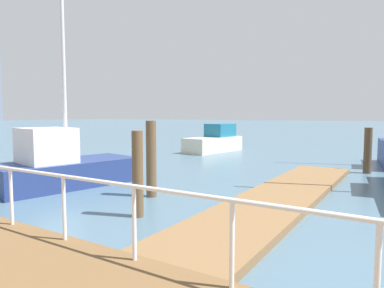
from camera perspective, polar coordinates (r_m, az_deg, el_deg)
floating_dock at (r=10.16m, az=14.11°, el=-8.68°), size 12.40×2.00×0.18m
boardwalk_railing at (r=4.48m, az=-2.22°, el=-10.81°), size 0.06×25.54×1.08m
dock_piling_0 at (r=8.35m, az=-8.94°, el=-4.91°), size 0.26×0.26×2.07m
dock_piling_1 at (r=10.33m, az=-6.74°, el=-2.46°), size 0.31×0.31×2.27m
dock_piling_2 at (r=16.19m, az=26.98°, el=-0.96°), size 0.32×0.32×1.92m
moored_boat_1 at (r=12.64m, az=-20.64°, el=-3.24°), size 5.05×3.07×9.76m
moored_boat_5 at (r=23.16m, az=3.78°, el=0.49°), size 4.74×2.29×1.84m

